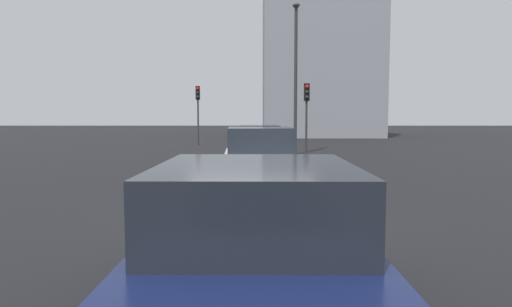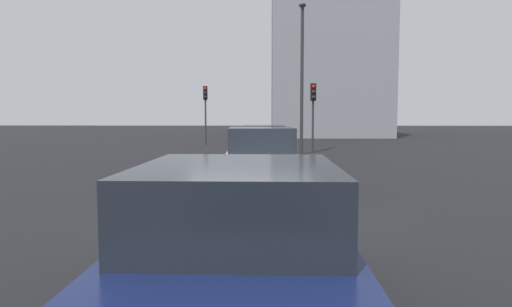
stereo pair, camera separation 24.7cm
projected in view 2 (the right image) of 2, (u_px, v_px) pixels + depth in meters
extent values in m
cube|color=black|center=(250.00, 220.00, 8.82)|extent=(160.00, 160.00, 0.20)
cube|color=#19606B|center=(264.00, 149.00, 18.24)|extent=(4.73, 1.87, 0.67)
cube|color=#1E232B|center=(264.00, 133.00, 17.95)|extent=(2.15, 1.60, 0.62)
cylinder|color=black|center=(284.00, 153.00, 19.71)|extent=(0.64, 0.23, 0.64)
cylinder|color=black|center=(243.00, 153.00, 19.72)|extent=(0.64, 0.23, 0.64)
cylinder|color=black|center=(288.00, 159.00, 16.81)|extent=(0.64, 0.23, 0.64)
cylinder|color=black|center=(241.00, 159.00, 16.81)|extent=(0.64, 0.23, 0.64)
cube|color=maroon|center=(283.00, 150.00, 15.87)|extent=(0.03, 0.20, 0.11)
cube|color=maroon|center=(247.00, 150.00, 15.88)|extent=(0.03, 0.20, 0.11)
cube|color=silver|center=(261.00, 168.00, 11.40)|extent=(4.07, 1.93, 0.71)
cube|color=#1E232B|center=(261.00, 141.00, 11.15)|extent=(1.86, 1.64, 0.66)
cylinder|color=black|center=(292.00, 173.00, 12.67)|extent=(0.65, 0.24, 0.64)
cylinder|color=black|center=(228.00, 173.00, 12.66)|extent=(0.65, 0.24, 0.64)
cylinder|color=black|center=(302.00, 187.00, 10.20)|extent=(0.65, 0.24, 0.64)
cylinder|color=black|center=(223.00, 187.00, 10.18)|extent=(0.65, 0.24, 0.64)
cube|color=red|center=(294.00, 173.00, 9.39)|extent=(0.04, 0.20, 0.11)
cube|color=red|center=(232.00, 173.00, 9.37)|extent=(0.04, 0.20, 0.11)
cube|color=#141E4C|center=(240.00, 262.00, 4.15)|extent=(4.52, 1.92, 0.65)
cube|color=#1E232B|center=(238.00, 199.00, 3.88)|extent=(2.04, 1.67, 0.60)
cylinder|color=black|center=(325.00, 247.00, 5.54)|extent=(0.64, 0.22, 0.64)
cylinder|color=black|center=(172.00, 246.00, 5.60)|extent=(0.64, 0.22, 0.64)
cylinder|color=#2D2D30|center=(206.00, 122.00, 30.05)|extent=(0.11, 0.11, 2.97)
cube|color=black|center=(205.00, 93.00, 29.83)|extent=(0.21, 0.29, 0.90)
sphere|color=red|center=(205.00, 89.00, 29.70)|extent=(0.20, 0.20, 0.20)
sphere|color=black|center=(205.00, 93.00, 29.72)|extent=(0.20, 0.20, 0.20)
sphere|color=black|center=(205.00, 97.00, 29.74)|extent=(0.20, 0.20, 0.20)
cylinder|color=#2D2D30|center=(313.00, 127.00, 23.54)|extent=(0.11, 0.11, 2.69)
cube|color=black|center=(313.00, 92.00, 23.33)|extent=(0.21, 0.29, 0.90)
sphere|color=red|center=(314.00, 87.00, 23.20)|extent=(0.20, 0.20, 0.20)
sphere|color=black|center=(314.00, 92.00, 23.22)|extent=(0.20, 0.20, 0.20)
sphere|color=black|center=(314.00, 97.00, 23.25)|extent=(0.20, 0.20, 0.20)
cylinder|color=#2D2D30|center=(302.00, 82.00, 22.27)|extent=(0.16, 0.16, 7.17)
ellipsoid|color=#4C4C51|center=(302.00, 5.00, 21.96)|extent=(0.56, 0.36, 0.24)
cube|color=gray|center=(327.00, 65.00, 42.71)|extent=(10.19, 10.49, 13.47)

